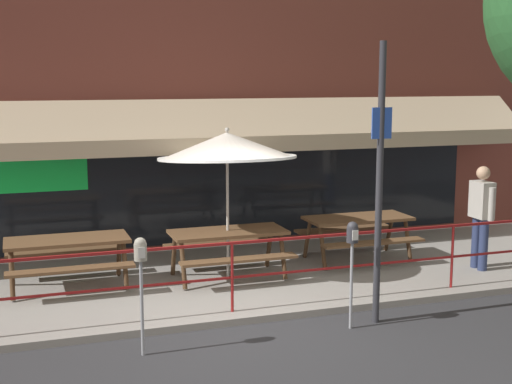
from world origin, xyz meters
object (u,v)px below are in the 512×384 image
Objects in this scene: parking_meter_near at (141,261)px; parking_meter_far at (352,243)px; pedestrian_walking at (481,212)px; patio_umbrella_centre at (227,147)px; street_sign_pole at (379,181)px; picnic_table_left at (67,249)px; picnic_table_right at (358,226)px; picnic_table_centre at (228,240)px.

parking_meter_far is (2.72, 0.03, 0.00)m from parking_meter_near.
parking_meter_far is (-3.15, -1.62, 0.09)m from pedestrian_walking.
parking_meter_near is 1.00× the size of parking_meter_far.
parking_meter_far is at bearing -69.29° from patio_umbrella_centre.
patio_umbrella_centre reaches higher than pedestrian_walking.
parking_meter_near is at bearing -177.56° from street_sign_pole.
pedestrian_walking is 1.20× the size of parking_meter_near.
patio_umbrella_centre is (2.43, -0.23, 1.47)m from picnic_table_left.
parking_meter_near reaches higher than picnic_table_left.
parking_meter_far is (3.36, -2.69, 0.44)m from picnic_table_left.
pedestrian_walking is (1.65, -1.15, 0.35)m from picnic_table_right.
parking_meter_far is at bearing -165.72° from street_sign_pole.
picnic_table_left is 0.49× the size of street_sign_pole.
street_sign_pole is (1.36, -2.35, -0.28)m from patio_umbrella_centre.
street_sign_pole is (1.36, -2.33, 1.20)m from picnic_table_centre.
picnic_table_left and picnic_table_centre have the same top height.
parking_meter_far is at bearing -118.38° from picnic_table_right.
picnic_table_left is 0.76× the size of patio_umbrella_centre.
street_sign_pole reaches higher than parking_meter_near.
picnic_table_centre is 2.45m from picnic_table_right.
patio_umbrella_centre is 1.67× the size of parking_meter_far.
patio_umbrella_centre is at bearing -5.37° from picnic_table_left.
street_sign_pole reaches higher than patio_umbrella_centre.
parking_meter_near is (0.64, -2.71, 0.44)m from picnic_table_left.
picnic_table_left is at bearing 174.63° from patio_umbrella_centre.
pedestrian_walking is at bearing 15.65° from parking_meter_near.
picnic_table_right is 1.27× the size of parking_meter_far.
picnic_table_centre is 0.49× the size of street_sign_pole.
street_sign_pole is (-1.07, -2.66, 1.20)m from picnic_table_right.
picnic_table_left is 2.82m from parking_meter_near.
parking_meter_near is (-1.79, -2.46, 0.44)m from picnic_table_centre.
picnic_table_left is at bearing 103.23° from parking_meter_near.
pedestrian_walking is at bearing 27.21° from parking_meter_far.
patio_umbrella_centre is at bearing 90.00° from picnic_table_centre.
street_sign_pole is (0.43, 0.11, 0.75)m from parking_meter_far.
pedestrian_walking is 6.09m from parking_meter_near.
pedestrian_walking reaches higher than parking_meter_far.
pedestrian_walking reaches higher than picnic_table_right.
picnic_table_centre is 1.47m from patio_umbrella_centre.
parking_meter_near is (-1.79, -2.48, -1.03)m from patio_umbrella_centre.
street_sign_pole is (3.15, 0.13, 0.75)m from parking_meter_near.
picnic_table_left is at bearing -179.01° from picnic_table_right.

